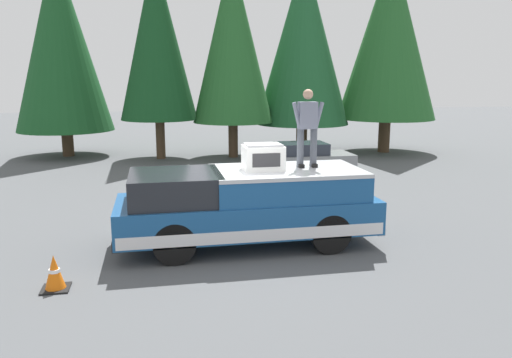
{
  "coord_description": "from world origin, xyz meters",
  "views": [
    {
      "loc": [
        -10.24,
        1.57,
        3.6
      ],
      "look_at": [
        0.6,
        -0.61,
        1.35
      ],
      "focal_mm": 35.38,
      "sensor_mm": 36.0,
      "label": 1
    }
  ],
  "objects_px": {
    "parked_car_grey": "(299,158)",
    "traffic_cone": "(55,274)",
    "person_on_truck_bed": "(307,126)",
    "compressor_unit": "(263,157)",
    "pickup_truck": "(247,206)"
  },
  "relations": [
    {
      "from": "pickup_truck",
      "to": "parked_car_grey",
      "type": "bearing_deg",
      "value": -23.67
    },
    {
      "from": "compressor_unit",
      "to": "traffic_cone",
      "type": "relative_size",
      "value": 1.35
    },
    {
      "from": "pickup_truck",
      "to": "parked_car_grey",
      "type": "relative_size",
      "value": 1.35
    },
    {
      "from": "compressor_unit",
      "to": "traffic_cone",
      "type": "height_order",
      "value": "compressor_unit"
    },
    {
      "from": "parked_car_grey",
      "to": "traffic_cone",
      "type": "xyz_separation_m",
      "value": [
        -9.47,
        7.09,
        -0.29
      ]
    },
    {
      "from": "parked_car_grey",
      "to": "pickup_truck",
      "type": "bearing_deg",
      "value": 156.33
    },
    {
      "from": "person_on_truck_bed",
      "to": "parked_car_grey",
      "type": "relative_size",
      "value": 0.41
    },
    {
      "from": "pickup_truck",
      "to": "parked_car_grey",
      "type": "xyz_separation_m",
      "value": [
        7.79,
        -3.41,
        -0.29
      ]
    },
    {
      "from": "parked_car_grey",
      "to": "traffic_cone",
      "type": "distance_m",
      "value": 11.83
    },
    {
      "from": "person_on_truck_bed",
      "to": "parked_car_grey",
      "type": "bearing_deg",
      "value": -15.04
    },
    {
      "from": "person_on_truck_bed",
      "to": "traffic_cone",
      "type": "relative_size",
      "value": 2.73
    },
    {
      "from": "pickup_truck",
      "to": "person_on_truck_bed",
      "type": "bearing_deg",
      "value": -83.4
    },
    {
      "from": "person_on_truck_bed",
      "to": "parked_car_grey",
      "type": "xyz_separation_m",
      "value": [
        7.63,
        -2.05,
        -1.97
      ]
    },
    {
      "from": "pickup_truck",
      "to": "traffic_cone",
      "type": "height_order",
      "value": "pickup_truck"
    },
    {
      "from": "parked_car_grey",
      "to": "compressor_unit",
      "type": "bearing_deg",
      "value": 158.52
    }
  ]
}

